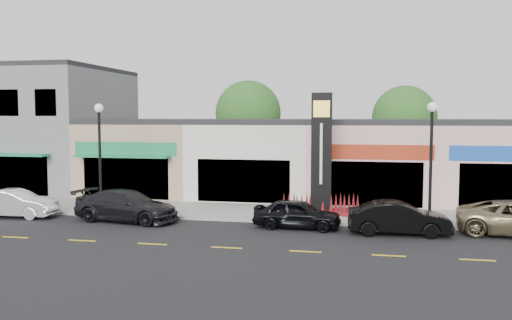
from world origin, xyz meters
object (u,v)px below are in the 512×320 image
object	(u,v)px
car_dark_sedan	(127,206)
pylon_sign	(321,171)
lamp_east_near	(431,150)
car_white_van	(15,203)
car_black_sedan	(297,214)
car_black_conv	(399,218)
lamp_west_near	(100,146)

from	to	relation	value
car_dark_sedan	pylon_sign	bearing A→B (deg)	-62.91
lamp_east_near	car_dark_sedan	bearing A→B (deg)	-174.50
lamp_east_near	car_white_van	size ratio (longest dim) A/B	1.31
car_white_van	car_dark_sedan	world-z (taller)	car_dark_sedan
car_dark_sedan	car_black_sedan	xyz separation A→B (m)	(8.17, -0.04, -0.08)
car_black_sedan	car_black_conv	distance (m)	4.39
lamp_west_near	car_black_conv	size ratio (longest dim) A/B	1.29
lamp_east_near	car_white_van	xyz separation A→B (m)	(-19.85, -1.50, -2.79)
car_white_van	car_dark_sedan	size ratio (longest dim) A/B	0.82
lamp_east_near	car_black_conv	distance (m)	3.63
pylon_sign	car_black_sedan	bearing A→B (deg)	-104.82
car_white_van	car_black_conv	size ratio (longest dim) A/B	0.98
lamp_east_near	car_white_van	bearing A→B (deg)	-175.68
lamp_west_near	pylon_sign	xyz separation A→B (m)	(11.00, 1.70, -1.20)
pylon_sign	car_white_van	distance (m)	15.27
car_black_sedan	pylon_sign	bearing A→B (deg)	-12.25
lamp_east_near	pylon_sign	distance (m)	5.42
pylon_sign	lamp_east_near	bearing A→B (deg)	-18.75
pylon_sign	car_dark_sedan	world-z (taller)	pylon_sign
car_dark_sedan	car_black_conv	size ratio (longest dim) A/B	1.20
lamp_west_near	car_dark_sedan	xyz separation A→B (m)	(2.02, -1.35, -2.74)
lamp_east_near	car_dark_sedan	distance (m)	14.31
lamp_west_near	car_black_conv	bearing A→B (deg)	-7.19
lamp_west_near	lamp_east_near	xyz separation A→B (m)	(16.00, 0.00, 0.00)
pylon_sign	car_white_van	bearing A→B (deg)	-167.85
car_black_sedan	car_black_conv	world-z (taller)	car_black_conv
car_dark_sedan	lamp_east_near	bearing A→B (deg)	-76.13
car_dark_sedan	car_black_conv	xyz separation A→B (m)	(12.53, -0.49, -0.04)
lamp_west_near	car_white_van	size ratio (longest dim) A/B	1.31
lamp_east_near	lamp_west_near	bearing A→B (deg)	180.00
car_dark_sedan	car_black_conv	distance (m)	12.54
lamp_west_near	car_dark_sedan	bearing A→B (deg)	-33.73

